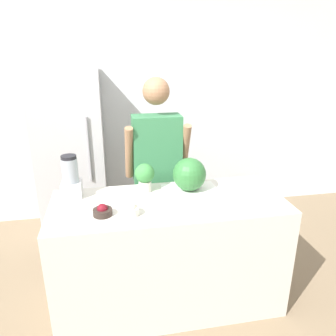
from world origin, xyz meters
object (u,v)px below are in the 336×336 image
Objects in this scene: bowl_cherries at (103,211)px; watermelon at (189,174)px; refrigerator at (72,157)px; blender at (71,179)px; person at (157,174)px; bowl_cream at (130,210)px; potted_plant at (145,176)px.

watermelon is at bearing 22.13° from bowl_cherries.
watermelon is at bearing -48.69° from refrigerator.
blender is at bearing 175.27° from watermelon.
watermelon is at bearing -65.94° from person.
potted_plant reaches higher than bowl_cream.
refrigerator is 1.02× the size of person.
refrigerator is at bearing 109.27° from bowl_cream.
person reaches higher than bowl_cherries.
blender is (-0.71, -0.35, 0.15)m from person.
bowl_cherries is 0.43m from blender.
person is 0.49m from watermelon.
person is 6.74× the size of watermelon.
bowl_cherries is at bearing -77.21° from refrigerator.
refrigerator is 1.52m from watermelon.
bowl_cream is at bearing -9.94° from bowl_cherries.
bowl_cherries is 0.57× the size of potted_plant.
watermelon is at bearing -4.73° from blender.
watermelon reaches higher than bowl_cream.
refrigerator is 1.26m from potted_plant.
potted_plant is (0.56, -0.01, -0.01)m from blender.
watermelon is (0.99, -1.13, 0.16)m from refrigerator.
refrigerator is 13.65× the size of bowl_cherries.
person is 13.41× the size of bowl_cherries.
potted_plant is at bearing 169.16° from watermelon.
refrigerator is 1.53m from bowl_cream.
bowl_cream is (-0.49, -0.31, -0.10)m from watermelon.
blender reaches higher than potted_plant.
refrigerator is at bearing 121.43° from potted_plant.
bowl_cherries is at bearing -124.52° from person.
bowl_cream is at bearing -111.75° from potted_plant.
refrigerator reaches higher than bowl_cream.
refrigerator reaches higher than bowl_cherries.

